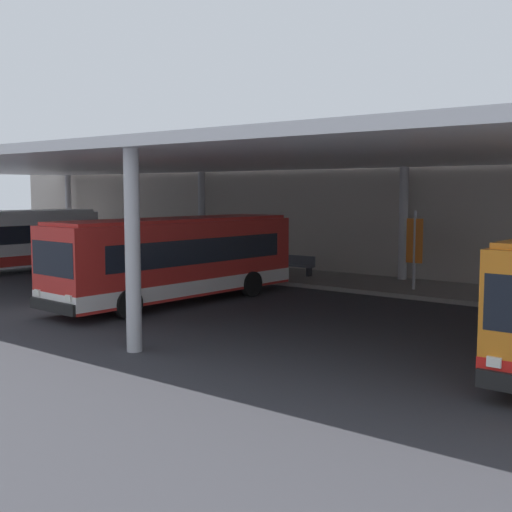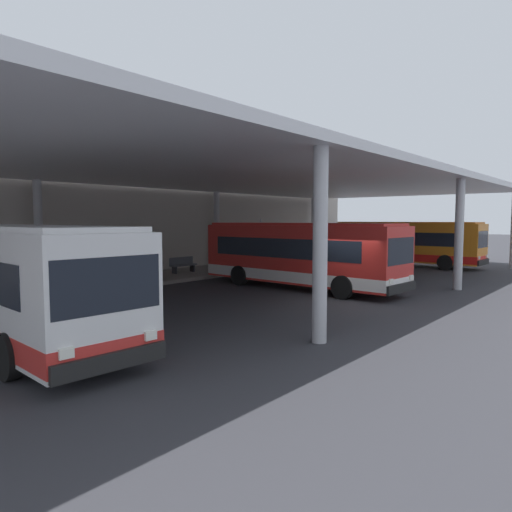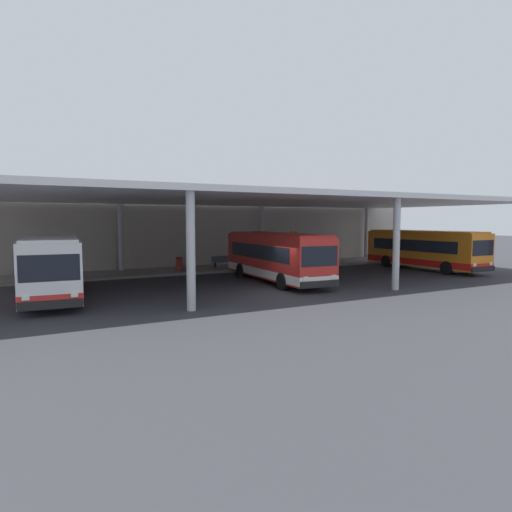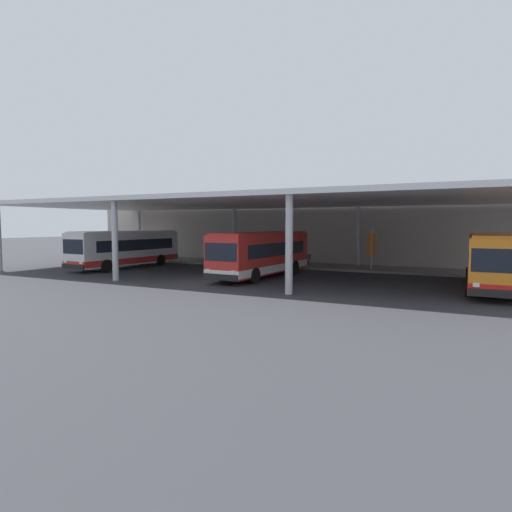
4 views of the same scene
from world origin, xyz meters
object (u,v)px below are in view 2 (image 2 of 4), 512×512
object	(u,v)px
banner_sign	(261,239)
bus_middle_bay	(406,243)
bus_second_bay	(299,254)
bench_waiting	(183,264)
bus_nearest_bay	(11,281)
trash_bin	(133,270)

from	to	relation	value
banner_sign	bus_middle_bay	bearing A→B (deg)	-40.71
bus_second_bay	bench_waiting	xyz separation A→B (m)	(-0.14, 8.26, -0.99)
bus_nearest_bay	trash_bin	world-z (taller)	bus_nearest_bay
bench_waiting	banner_sign	world-z (taller)	banner_sign
bus_nearest_bay	trash_bin	xyz separation A→B (m)	(9.18, 7.40, -0.98)
bus_nearest_bay	bus_second_bay	bearing A→B (deg)	-2.01
trash_bin	banner_sign	size ratio (longest dim) A/B	0.31
bus_second_bay	bench_waiting	size ratio (longest dim) A/B	5.92
bus_second_bay	banner_sign	distance (m)	9.63
bus_second_bay	bus_middle_bay	distance (m)	14.27
bus_middle_bay	trash_bin	xyz separation A→B (m)	(-18.20, 7.44, -0.98)
bus_nearest_bay	trash_bin	distance (m)	11.83
bus_nearest_bay	banner_sign	distance (m)	20.50
bus_second_bay	bus_middle_bay	xyz separation A→B (m)	(14.26, 0.43, 0.00)
bus_middle_bay	trash_bin	distance (m)	19.69
trash_bin	bus_middle_bay	bearing A→B (deg)	-22.22
bus_second_bay	bus_middle_bay	size ratio (longest dim) A/B	1.01
trash_bin	bus_nearest_bay	bearing A→B (deg)	-141.12
bench_waiting	trash_bin	xyz separation A→B (m)	(-3.80, -0.40, 0.01)
bus_second_bay	bench_waiting	distance (m)	8.32
bus_middle_bay	bus_nearest_bay	bearing A→B (deg)	179.93
bench_waiting	banner_sign	distance (m)	6.51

